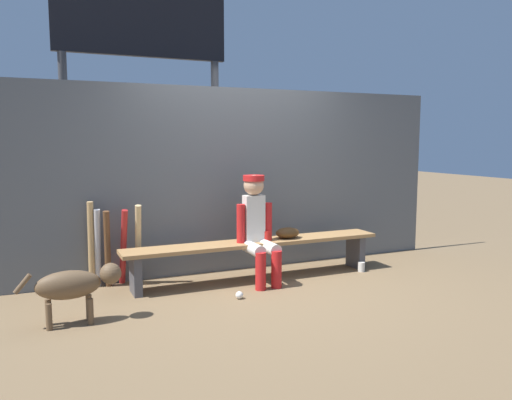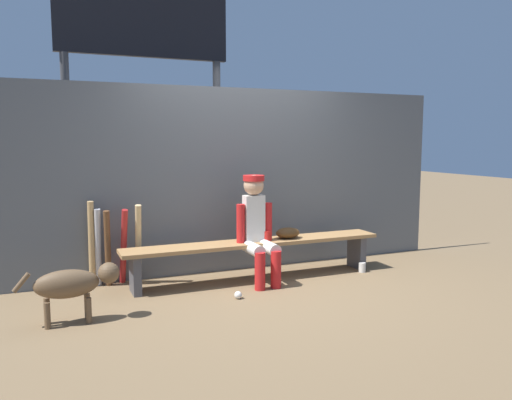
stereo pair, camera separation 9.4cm
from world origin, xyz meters
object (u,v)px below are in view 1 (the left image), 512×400
baseball (239,295)px  cup_on_bench (267,236)px  dog (76,285)px  bat_aluminum_silver (98,248)px  bat_wood_natural (138,244)px  baseball_glove (288,233)px  bat_aluminum_red (123,247)px  player_seated (258,225)px  bat_wood_dark (107,249)px  dugout_bench (256,248)px  scoreboard (148,54)px  cup_on_ground (361,267)px  bat_wood_tan (91,245)px

baseball → cup_on_bench: size_ratio=0.67×
cup_on_bench → dog: 2.11m
bat_aluminum_silver → bat_wood_natural: bearing=-8.9°
baseball_glove → baseball: baseball_glove is taller
bat_wood_natural → baseball: (0.79, -0.89, -0.40)m
baseball_glove → bat_aluminum_red: bat_aluminum_red is taller
player_seated → baseball: player_seated is taller
bat_wood_dark → baseball: (1.10, -0.91, -0.37)m
player_seated → cup_on_bench: 0.20m
dog → dugout_bench: bearing=18.2°
bat_aluminum_red → scoreboard: 2.47m
baseball_glove → bat_wood_natural: (-1.60, 0.32, -0.06)m
bat_wood_dark → cup_on_bench: bat_wood_dark is taller
bat_wood_natural → scoreboard: size_ratio=0.24×
baseball_glove → cup_on_bench: (-0.28, -0.05, -0.01)m
cup_on_bench → bat_wood_dark: bearing=166.6°
player_seated → bat_wood_dark: player_seated is taller
baseball_glove → cup_on_ground: 0.99m
player_seated → cup_on_ground: player_seated is taller
dugout_bench → bat_wood_tan: bearing=166.8°
cup_on_bench → dog: (-2.02, -0.58, -0.15)m
bat_wood_natural → bat_wood_dark: 0.31m
bat_wood_natural → dog: (-0.70, -0.95, -0.10)m
dugout_bench → cup_on_bench: 0.18m
bat_wood_dark → cup_on_bench: 1.68m
bat_aluminum_silver → bat_aluminum_red: bearing=-6.1°
baseball_glove → scoreboard: size_ratio=0.08×
scoreboard → bat_aluminum_red: bearing=-116.7°
dugout_bench → bat_aluminum_red: 1.41m
dugout_bench → baseball: dugout_bench is taller
dugout_bench → cup_on_ground: 1.30m
dugout_bench → player_seated: bearing=-104.1°
bat_wood_tan → scoreboard: (0.85, 1.02, 2.12)m
bat_wood_dark → bat_aluminum_silver: size_ratio=0.98×
bat_aluminum_red → bat_wood_dark: bat_aluminum_red is taller
bat_aluminum_red → bat_aluminum_silver: 0.26m
bat_wood_tan → dog: size_ratio=1.07×
bat_wood_tan → baseball: bat_wood_tan is taller
player_seated → cup_on_ground: bearing=-4.1°
baseball → bat_wood_tan: bearing=142.6°
baseball_glove → baseball: size_ratio=3.78×
dugout_bench → bat_aluminum_silver: (-1.62, 0.39, 0.07)m
dog → player_seated: bearing=15.5°
cup_on_ground → cup_on_bench: cup_on_bench is taller
bat_wood_natural → bat_aluminum_red: size_ratio=1.06×
bat_wood_natural → cup_on_bench: bat_wood_natural is taller
bat_wood_dark → cup_on_ground: bat_wood_dark is taller
baseball → cup_on_bench: bearing=44.0°
baseball_glove → bat_wood_dark: bearing=169.9°
bat_aluminum_silver → baseball: 1.57m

